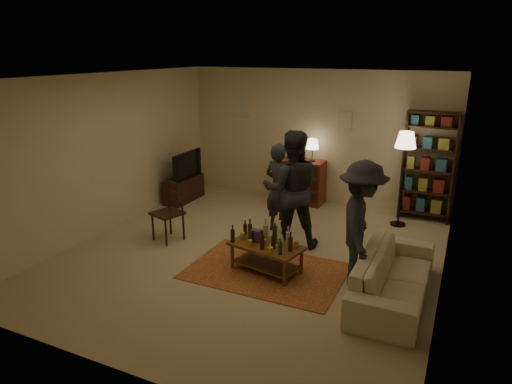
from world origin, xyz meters
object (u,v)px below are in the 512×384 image
Objects in this scene: sofa at (394,276)px; floor_lamp at (405,147)px; dresser at (300,180)px; person_right at (291,190)px; person_left at (279,188)px; person_by_sofa at (361,224)px; dining_chair at (170,209)px; coffee_table at (266,247)px; bookshelf at (428,166)px; tv_stand at (184,183)px.

floor_lamp is at bearing 6.94° from sofa.
person_right is (0.61, -2.12, 0.47)m from dresser.
person_by_sofa reaches higher than person_left.
dining_chair is at bearing -115.35° from dresser.
coffee_table is 0.55× the size of bookshelf.
dining_chair is at bearing 84.11° from sofa.
person_right is at bearing 46.66° from person_by_sofa.
floor_lamp is 0.90× the size of person_right.
dresser is 0.79× the size of floor_lamp.
coffee_table is 1.38m from person_by_sofa.
sofa is 1.10× the size of person_right.
person_left is (-0.41, 1.48, 0.40)m from coffee_table.
person_left is at bearing 53.22° from dining_chair.
tv_stand is 0.52× the size of bookshelf.
bookshelf is (1.82, 3.21, 0.65)m from coffee_table.
person_right is at bearing 60.88° from sofa.
bookshelf is (2.44, 0.07, 0.56)m from dresser.
bookshelf reaches higher than sofa.
dining_chair is 3.02m from dresser.
person_left is 0.63m from person_right.
floor_lamp is at bearing 61.64° from coffee_table.
coffee_table is at bearing -119.50° from bookshelf.
tv_stand reaches higher than dining_chair.
bookshelf is 2.85m from person_right.
coffee_table reaches higher than sofa.
dining_chair is (-1.92, 0.41, 0.16)m from coffee_table.
dining_chair is 0.51× the size of bookshelf.
sofa is (-0.05, -3.18, -0.73)m from bookshelf.
person_by_sofa is at bearing 161.24° from person_left.
person_left is at bearing -82.88° from dresser.
person_by_sofa is at bearing 124.85° from person_right.
tv_stand is (-2.87, 2.23, 0.00)m from coffee_table.
bookshelf reaches higher than person_left.
dresser reaches higher than dining_chair.
floor_lamp reaches higher than dining_chair.
dresser is at bearing 101.20° from coffee_table.
bookshelf reaches higher than floor_lamp.
dining_chair is at bearing -62.24° from tv_stand.
dresser is 1.70m from person_left.
bookshelf reaches higher than coffee_table.
dining_chair is at bearing 74.98° from person_by_sofa.
floor_lamp reaches higher than person_by_sofa.
person_right reaches higher than person_left.
sofa is at bearing -52.46° from dresser.
floor_lamp is (4.32, 0.45, 1.07)m from tv_stand.
person_left reaches higher than sofa.
floor_lamp is 2.91m from sofa.
floor_lamp is 0.82× the size of sofa.
person_by_sofa is at bearing -94.16° from floor_lamp.
person_right is (-0.01, 1.02, 0.56)m from coffee_table.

